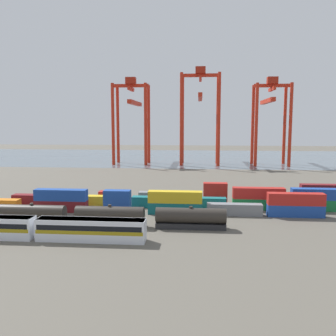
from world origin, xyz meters
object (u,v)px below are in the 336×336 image
object	(u,v)px
shipping_container_10	(37,200)
gantry_crane_west	(132,112)
gantry_crane_east	(270,111)
shipping_container_13	(201,203)
freight_tank_row	(110,216)
shipping_container_0	(7,205)
shipping_container_7	(234,209)
shipping_container_12	(145,202)
gantry_crane_central	(200,106)
shipping_container_8	(295,211)
shipping_container_25	(269,199)
passenger_train	(36,227)

from	to	relation	value
shipping_container_10	gantry_crane_west	bearing A→B (deg)	86.13
shipping_container_10	gantry_crane_east	distance (m)	123.82
shipping_container_10	shipping_container_13	bearing A→B (deg)	0.00
freight_tank_row	shipping_container_0	size ratio (longest dim) A/B	7.54
freight_tank_row	shipping_container_7	xyz separation A→B (m)	(25.38, 11.01, -0.77)
freight_tank_row	shipping_container_12	size ratio (longest dim) A/B	7.54
shipping_container_10	gantry_crane_central	world-z (taller)	gantry_crane_central
shipping_container_12	gantry_crane_west	xyz separation A→B (m)	(-20.69, 95.90, 24.56)
shipping_container_7	gantry_crane_west	size ratio (longest dim) A/B	0.29
shipping_container_10	gantry_crane_east	size ratio (longest dim) A/B	0.29
shipping_container_10	freight_tank_row	bearing A→B (deg)	-36.88
shipping_container_8	shipping_container_10	xyz separation A→B (m)	(-61.39, 6.11, 0.00)
shipping_container_7	gantry_crane_east	distance (m)	108.16
shipping_container_8	shipping_container_12	size ratio (longest dim) A/B	2.00
freight_tank_row	gantry_crane_east	xyz separation A→B (m)	(51.52, 113.06, 23.75)
shipping_container_10	shipping_container_8	bearing A→B (deg)	-5.68
shipping_container_13	shipping_container_25	xyz separation A→B (m)	(17.30, 6.11, 0.00)
gantry_crane_central	gantry_crane_east	world-z (taller)	gantry_crane_central
shipping_container_7	shipping_container_12	size ratio (longest dim) A/B	2.00
shipping_container_0	gantry_crane_east	world-z (taller)	gantry_crane_east
passenger_train	shipping_container_8	bearing A→B (deg)	22.00
shipping_container_25	gantry_crane_west	distance (m)	106.43
shipping_container_7	shipping_container_25	world-z (taller)	same
shipping_container_25	gantry_crane_east	size ratio (longest dim) A/B	0.29
shipping_container_12	gantry_crane_central	xyz separation A→B (m)	(13.24, 96.49, 27.25)
shipping_container_13	shipping_container_7	bearing A→B (deg)	-39.39
passenger_train	gantry_crane_east	distance (m)	139.21
shipping_container_13	gantry_crane_central	xyz separation A→B (m)	(-0.35, 96.49, 27.25)
passenger_train	gantry_crane_east	world-z (taller)	gantry_crane_east
freight_tank_row	gantry_crane_central	size ratio (longest dim) A/B	0.97
shipping_container_0	gantry_crane_central	xyz separation A→B (m)	(44.96, 102.60, 27.25)
shipping_container_25	shipping_container_13	bearing A→B (deg)	-160.56
gantry_crane_west	gantry_crane_central	xyz separation A→B (m)	(33.93, 0.59, 2.69)
shipping_container_8	shipping_container_13	world-z (taller)	same
passenger_train	shipping_container_0	xyz separation A→B (m)	(-16.33, 20.04, -0.84)
shipping_container_8	shipping_container_25	xyz separation A→B (m)	(-3.32, 12.21, 0.00)
passenger_train	shipping_container_8	xyz separation A→B (m)	(49.60, 20.04, -0.84)
shipping_container_12	gantry_crane_east	bearing A→B (deg)	63.82
freight_tank_row	gantry_crane_west	world-z (taller)	gantry_crane_west
freight_tank_row	shipping_container_8	xyz separation A→B (m)	(38.57, 11.01, -0.77)
shipping_container_8	gantry_crane_central	world-z (taller)	gantry_crane_central
passenger_train	freight_tank_row	distance (m)	14.25
gantry_crane_west	gantry_crane_east	bearing A→B (deg)	0.03
shipping_container_13	shipping_container_12	bearing A→B (deg)	180.00
gantry_crane_east	shipping_container_0	bearing A→B (deg)	-127.70
gantry_crane_central	gantry_crane_east	bearing A→B (deg)	-0.93
gantry_crane_east	gantry_crane_west	bearing A→B (deg)	-179.97
shipping_container_13	shipping_container_8	bearing A→B (deg)	-16.49
gantry_crane_west	gantry_crane_east	xyz separation A→B (m)	(67.85, 0.04, -0.04)
gantry_crane_east	shipping_container_25	bearing A→B (deg)	-100.27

